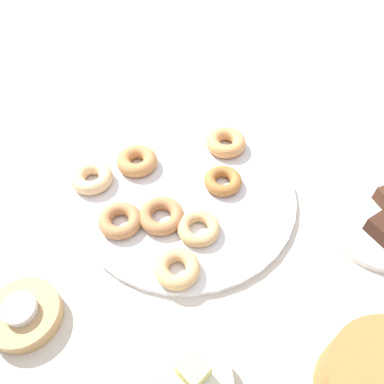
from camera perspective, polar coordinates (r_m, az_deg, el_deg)
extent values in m
plane|color=beige|center=(0.78, -0.94, -0.45)|extent=(2.40, 2.40, 0.00)
cylinder|color=silver|center=(0.78, -0.95, -0.16)|extent=(0.45, 0.45, 0.01)
torus|color=#C6844C|center=(0.82, -8.33, 4.68)|extent=(0.10, 0.10, 0.03)
torus|color=#B27547|center=(0.72, -10.83, -4.25)|extent=(0.09, 0.09, 0.03)
torus|color=tan|center=(0.70, 1.02, -5.50)|extent=(0.11, 0.11, 0.02)
torus|color=#EABC84|center=(0.80, -14.91, 2.10)|extent=(0.11, 0.11, 0.03)
torus|color=#B27547|center=(0.72, -4.67, -3.60)|extent=(0.12, 0.12, 0.03)
torus|color=tan|center=(0.85, 5.16, 7.47)|extent=(0.11, 0.11, 0.03)
torus|color=#AD6B33|center=(0.78, 4.69, 1.70)|extent=(0.11, 0.11, 0.02)
torus|color=tan|center=(0.66, -2.26, -11.47)|extent=(0.11, 0.11, 0.03)
cylinder|color=silver|center=(0.82, 26.50, -3.70)|extent=(0.23, 0.23, 0.01)
cube|color=#381E14|center=(0.78, 27.00, -5.01)|extent=(0.05, 0.06, 0.03)
cylinder|color=tan|center=(0.69, -24.02, -16.57)|extent=(0.12, 0.12, 0.03)
cylinder|color=silver|center=(0.67, -24.63, -15.81)|extent=(0.05, 0.05, 0.01)
cube|color=#DBD67A|center=(0.56, 0.26, -25.38)|extent=(0.05, 0.05, 0.04)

